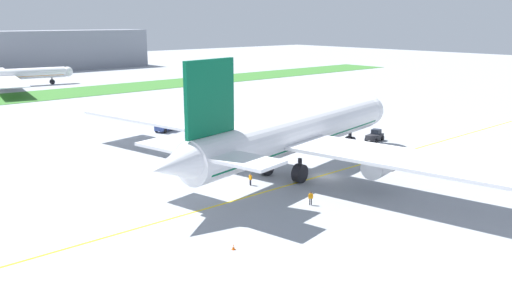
{
  "coord_description": "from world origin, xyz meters",
  "views": [
    {
      "loc": [
        -56.69,
        -48.96,
        22.76
      ],
      "look_at": [
        -4.99,
        10.13,
        3.97
      ],
      "focal_mm": 36.5,
      "sensor_mm": 36.0,
      "label": 1
    }
  ],
  "objects": [
    {
      "name": "ground_crew_wingwalker_port",
      "position": [
        -11.17,
        4.27,
        1.04
      ],
      "size": [
        0.3,
        0.6,
        1.72
      ],
      "color": "black",
      "rests_on": "ground"
    },
    {
      "name": "grass_median_strip",
      "position": [
        0.0,
        114.91,
        0.05
      ],
      "size": [
        320.0,
        24.0,
        0.1
      ],
      "primitive_type": "cube",
      "color": "#38722D",
      "rests_on": "ground"
    },
    {
      "name": "terminal_building",
      "position": [
        13.56,
        196.29,
        9.0
      ],
      "size": [
        125.88,
        20.0,
        18.0
      ],
      "primitive_type": "cube",
      "color": "gray",
      "rests_on": "ground"
    },
    {
      "name": "parked_airliner_far_right",
      "position": [
        -3.62,
        144.06,
        4.19
      ],
      "size": [
        45.03,
        73.87,
        12.35
      ],
      "color": "white",
      "rests_on": "ground"
    },
    {
      "name": "ground_crew_marshaller_front",
      "position": [
        -10.69,
        -6.85,
        1.06
      ],
      "size": [
        0.52,
        0.49,
        1.75
      ],
      "color": "black",
      "rests_on": "ground"
    },
    {
      "name": "apron_taxi_line",
      "position": [
        0.0,
        0.77,
        0.0
      ],
      "size": [
        280.0,
        0.36,
        0.01
      ],
      "primitive_type": "cube",
      "color": "yellow",
      "rests_on": "ground"
    },
    {
      "name": "traffic_cone_near_nose",
      "position": [
        -26.2,
        -10.63,
        0.28
      ],
      "size": [
        0.36,
        0.36,
        0.58
      ],
      "color": "#F2590C",
      "rests_on": "ground"
    },
    {
      "name": "ground_plane",
      "position": [
        0.0,
        0.0,
        0.0
      ],
      "size": [
        600.0,
        600.0,
        0.0
      ],
      "primitive_type": "plane",
      "color": "#9399A0",
      "rests_on": "ground"
    },
    {
      "name": "airliner_foreground",
      "position": [
        -2.73,
        4.13,
        6.21
      ],
      "size": [
        54.39,
        86.88,
        18.3
      ],
      "color": "white",
      "rests_on": "ground"
    },
    {
      "name": "service_truck_baggage_loader",
      "position": [
        -0.14,
        44.11,
        1.67
      ],
      "size": [
        6.46,
        4.47,
        3.14
      ],
      "color": "#33478C",
      "rests_on": "ground"
    },
    {
      "name": "pushback_tug",
      "position": [
        24.89,
        9.46,
        1.01
      ],
      "size": [
        5.83,
        3.07,
        2.22
      ],
      "color": "#26262B",
      "rests_on": "ground"
    }
  ]
}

